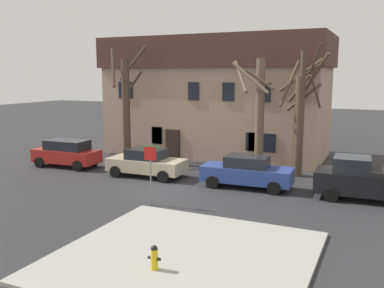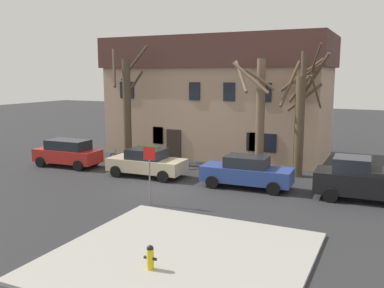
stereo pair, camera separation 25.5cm
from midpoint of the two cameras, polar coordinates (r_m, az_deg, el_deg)
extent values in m
plane|color=#2D2D30|center=(22.13, -4.60, -6.17)|extent=(120.00, 120.00, 0.00)
cube|color=#A8A59E|center=(14.29, -1.45, -14.77)|extent=(8.01, 7.77, 0.12)
cube|color=tan|center=(31.84, 3.01, 4.43)|extent=(15.82, 6.48, 6.40)
cube|color=#4C2D28|center=(31.77, 3.08, 12.16)|extent=(16.32, 6.98, 2.18)
cube|color=#2D231E|center=(29.94, -2.85, -0.03)|extent=(1.10, 0.12, 2.10)
cube|color=black|center=(30.47, -4.99, 1.16)|extent=(0.80, 0.08, 1.20)
cube|color=black|center=(30.46, -4.96, 1.16)|extent=(0.80, 0.08, 1.20)
cube|color=black|center=(27.70, 7.77, 0.30)|extent=(0.80, 0.08, 1.20)
cube|color=black|center=(27.65, 8.14, 0.27)|extent=(0.80, 0.08, 1.20)
cube|color=black|center=(27.39, 10.12, 0.13)|extent=(0.80, 0.08, 1.20)
cube|color=black|center=(31.64, -9.44, 7.19)|extent=(0.80, 0.08, 1.20)
cube|color=black|center=(31.44, -8.88, 7.19)|extent=(0.80, 0.08, 1.20)
cube|color=black|center=(28.86, -0.03, 7.12)|extent=(0.80, 0.08, 1.20)
cube|color=black|center=(27.92, 4.65, 7.02)|extent=(0.80, 0.08, 1.20)
cube|color=black|center=(27.18, 9.46, 6.87)|extent=(0.80, 0.08, 1.20)
cylinder|color=#4C3D2D|center=(28.97, -9.10, 4.35)|extent=(0.53, 0.53, 6.91)
cylinder|color=#4C3D2D|center=(29.78, -8.18, 10.75)|extent=(2.25, 0.27, 2.40)
cylinder|color=#4C3D2D|center=(29.46, -8.24, 7.91)|extent=(1.67, 0.36, 1.94)
cylinder|color=#4C3D2D|center=(28.85, -10.83, 10.05)|extent=(1.18, 1.50, 2.57)
cylinder|color=brown|center=(25.54, 8.82, 3.63)|extent=(0.52, 0.52, 6.84)
cylinder|color=brown|center=(24.61, 8.87, 8.54)|extent=(1.73, 0.59, 1.26)
cylinder|color=brown|center=(24.42, 7.54, 8.84)|extent=(2.42, 0.79, 1.82)
cylinder|color=brown|center=(25.08, 6.30, 9.07)|extent=(1.54, 2.20, 1.90)
cylinder|color=brown|center=(25.21, 13.88, 2.23)|extent=(0.54, 0.54, 5.82)
cylinder|color=brown|center=(26.22, 14.20, 8.97)|extent=(2.49, 0.60, 2.01)
cylinder|color=brown|center=(25.52, 12.73, 7.95)|extent=(0.96, 1.60, 2.68)
cylinder|color=brown|center=(25.72, 14.20, 7.58)|extent=(1.53, 0.37, 1.99)
cylinder|color=brown|center=(25.64, 16.09, 9.16)|extent=(1.71, 1.69, 2.28)
cylinder|color=brown|center=(26.00, 14.54, 6.09)|extent=(2.06, 0.29, 1.73)
cylinder|color=#4C3D2D|center=(25.03, 14.22, 3.77)|extent=(0.33, 0.33, 7.21)
cylinder|color=#4C3D2D|center=(25.69, 14.98, 9.19)|extent=(1.67, 0.32, 1.23)
cylinder|color=#4C3D2D|center=(24.65, 16.02, 6.75)|extent=(0.47, 1.64, 1.89)
cylinder|color=#4C3D2D|center=(25.19, 15.97, 10.99)|extent=(0.84, 1.29, 1.68)
cube|color=#AD231E|center=(28.57, -16.79, -1.52)|extent=(4.44, 1.93, 0.81)
cube|color=#1E232B|center=(28.40, -16.72, -0.11)|extent=(2.77, 1.64, 0.62)
cylinder|color=black|center=(28.95, -20.11, -2.34)|extent=(0.69, 0.25, 0.68)
cylinder|color=black|center=(30.22, -17.94, -1.75)|extent=(0.69, 0.25, 0.68)
cylinder|color=black|center=(27.08, -15.43, -2.87)|extent=(0.69, 0.25, 0.68)
cylinder|color=black|center=(28.44, -13.34, -2.22)|extent=(0.69, 0.25, 0.68)
cube|color=#C6B793|center=(24.91, -6.42, -2.81)|extent=(4.60, 1.99, 0.74)
cube|color=#1E232B|center=(24.78, -6.45, -1.31)|extent=(2.14, 1.70, 0.58)
cylinder|color=black|center=(25.01, -10.55, -3.69)|extent=(0.69, 0.24, 0.68)
cylinder|color=black|center=(26.54, -8.34, -2.88)|extent=(0.69, 0.24, 0.68)
cylinder|color=black|center=(23.48, -4.22, -4.40)|extent=(0.69, 0.24, 0.68)
cylinder|color=black|center=(25.10, -2.28, -3.49)|extent=(0.69, 0.24, 0.68)
cube|color=#2D4799|center=(22.49, 7.07, -4.07)|extent=(4.80, 1.90, 0.80)
cube|color=#1E232B|center=(22.34, 7.10, -2.35)|extent=(2.24, 1.59, 0.58)
cylinder|color=black|center=(22.26, 2.44, -5.15)|extent=(0.69, 0.25, 0.68)
cylinder|color=black|center=(23.82, 3.85, -4.20)|extent=(0.69, 0.25, 0.68)
cylinder|color=black|center=(21.41, 10.61, -5.89)|extent=(0.69, 0.25, 0.68)
cylinder|color=black|center=(23.04, 11.49, -4.83)|extent=(0.69, 0.25, 0.68)
cube|color=black|center=(21.70, 22.78, -4.92)|extent=(5.26, 2.16, 1.02)
cube|color=#1E232B|center=(21.52, 20.44, -2.54)|extent=(1.73, 1.79, 0.70)
cylinder|color=black|center=(20.92, 17.84, -6.54)|extent=(0.69, 0.25, 0.68)
cylinder|color=black|center=(22.81, 18.26, -5.26)|extent=(0.69, 0.25, 0.68)
cylinder|color=gold|center=(13.16, -5.67, -15.20)|extent=(0.22, 0.22, 0.63)
sphere|color=black|center=(13.03, -5.69, -13.86)|extent=(0.21, 0.21, 0.21)
cylinder|color=black|center=(13.23, -6.29, -14.94)|extent=(0.10, 0.09, 0.09)
cylinder|color=black|center=(13.08, -5.04, -15.21)|extent=(0.10, 0.09, 0.09)
cylinder|color=slate|center=(19.31, -5.96, -4.34)|extent=(0.07, 0.07, 2.70)
cube|color=red|center=(19.07, -6.04, -1.28)|extent=(0.60, 0.03, 0.60)
cube|color=#1E8C38|center=(19.06, -5.99, -0.53)|extent=(0.76, 0.02, 0.18)
torus|color=black|center=(28.03, -9.82, -2.24)|extent=(0.67, 0.32, 0.71)
torus|color=black|center=(28.90, -10.94, -1.92)|extent=(0.67, 0.32, 0.71)
cylinder|color=#1E4C8C|center=(28.42, -10.40, -1.64)|extent=(0.93, 0.43, 0.19)
cylinder|color=#1E4C8C|center=(28.55, -10.63, -1.13)|extent=(0.10, 0.07, 0.45)
camera|label=1|loc=(0.13, -90.31, -0.05)|focal=39.61mm
camera|label=2|loc=(0.13, 89.69, 0.05)|focal=39.61mm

